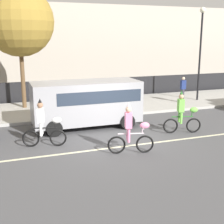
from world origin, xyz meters
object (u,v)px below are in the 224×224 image
(parade_cyclist_lime, at_px, (183,115))
(parked_van_grey, at_px, (88,100))
(parade_cyclist_pink, at_px, (131,131))
(street_lamp_post, at_px, (201,40))
(parade_cyclist_zebra, at_px, (44,126))
(pedestrian_onlooker, at_px, (183,89))

(parade_cyclist_lime, distance_m, parked_van_grey, 4.43)
(parade_cyclist_pink, distance_m, street_lamp_post, 11.08)
(parade_cyclist_zebra, height_order, parade_cyclist_lime, same)
(parade_cyclist_pink, height_order, street_lamp_post, street_lamp_post)
(street_lamp_post, bearing_deg, parade_cyclist_pink, -137.46)
(parade_cyclist_pink, xyz_separation_m, street_lamp_post, (7.83, 7.18, 3.15))
(parade_cyclist_pink, bearing_deg, parked_van_grey, 97.92)
(parade_cyclist_zebra, xyz_separation_m, street_lamp_post, (10.71, 5.36, 3.15))
(street_lamp_post, xyz_separation_m, pedestrian_onlooker, (-1.39, -0.40, -2.97))
(parked_van_grey, distance_m, street_lamp_post, 9.38)
(parade_cyclist_zebra, distance_m, parade_cyclist_lime, 6.03)
(parade_cyclist_lime, bearing_deg, parade_cyclist_pink, -153.80)
(parade_cyclist_zebra, bearing_deg, parked_van_grey, 42.45)
(parked_van_grey, relative_size, pedestrian_onlooker, 3.09)
(parade_cyclist_pink, distance_m, parked_van_grey, 4.02)
(parade_cyclist_zebra, height_order, parade_cyclist_pink, same)
(parade_cyclist_zebra, xyz_separation_m, pedestrian_onlooker, (9.33, 4.97, 0.17))
(parade_cyclist_lime, height_order, street_lamp_post, street_lamp_post)
(parked_van_grey, height_order, street_lamp_post, street_lamp_post)
(parade_cyclist_zebra, relative_size, street_lamp_post, 0.33)
(parade_cyclist_lime, distance_m, pedestrian_onlooker, 6.19)
(parade_cyclist_zebra, relative_size, pedestrian_onlooker, 1.19)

